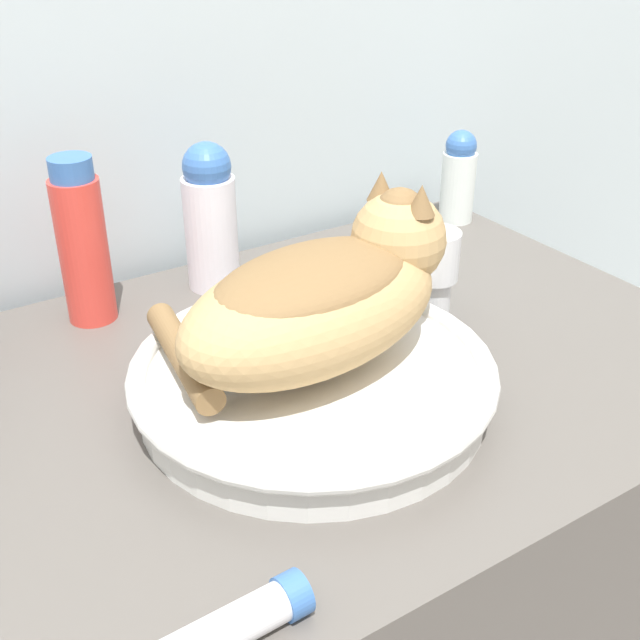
# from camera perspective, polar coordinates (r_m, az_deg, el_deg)

# --- Properties ---
(sink_basin) EXTENTS (0.36, 0.36, 0.05)m
(sink_basin) POSITION_cam_1_polar(r_m,az_deg,el_deg) (0.79, -0.51, -4.27)
(sink_basin) COLOR silver
(sink_basin) RESTS_ON vanity_counter
(cat) EXTENTS (0.32, 0.24, 0.16)m
(cat) POSITION_cam_1_polar(r_m,az_deg,el_deg) (0.76, 0.23, 1.87)
(cat) COLOR tan
(cat) RESTS_ON sink_basin
(faucet) EXTENTS (0.13, 0.07, 0.12)m
(faucet) POSITION_cam_1_polar(r_m,az_deg,el_deg) (0.93, 7.80, 3.48)
(faucet) COLOR silver
(faucet) RESTS_ON vanity_counter
(deodorant_stick) EXTENTS (0.05, 0.05, 0.14)m
(deodorant_stick) POSITION_cam_1_polar(r_m,az_deg,el_deg) (1.23, 9.82, 10.01)
(deodorant_stick) COLOR silver
(deodorant_stick) RESTS_ON vanity_counter
(lotion_bottle_white) EXTENTS (0.07, 0.07, 0.19)m
(lotion_bottle_white) POSITION_cam_1_polar(r_m,az_deg,el_deg) (1.01, -7.81, 7.27)
(lotion_bottle_white) COLOR silver
(lotion_bottle_white) RESTS_ON vanity_counter
(shampoo_bottle_tall) EXTENTS (0.06, 0.06, 0.20)m
(shampoo_bottle_tall) POSITION_cam_1_polar(r_m,az_deg,el_deg) (0.96, -16.52, 5.21)
(shampoo_bottle_tall) COLOR #DB3D33
(shampoo_bottle_tall) RESTS_ON vanity_counter
(cream_tube) EXTENTS (0.13, 0.04, 0.03)m
(cream_tube) POSITION_cam_1_polar(r_m,az_deg,el_deg) (0.59, -6.80, -21.11)
(cream_tube) COLOR silver
(cream_tube) RESTS_ON vanity_counter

